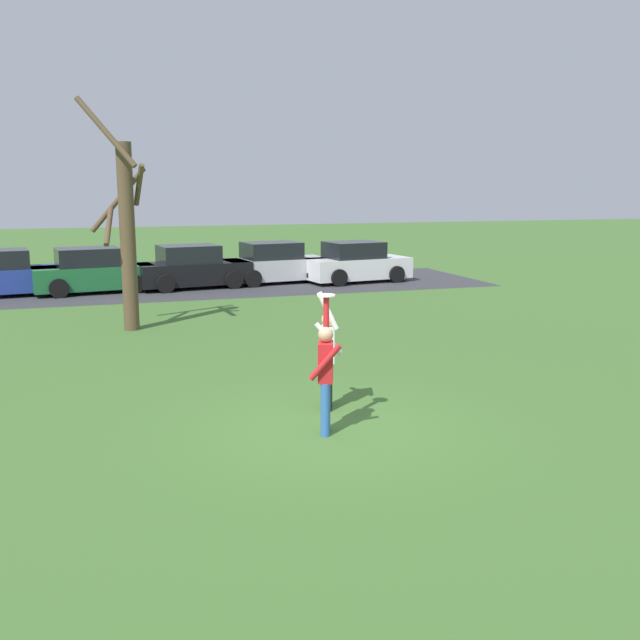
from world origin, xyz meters
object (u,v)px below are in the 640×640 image
object	(u,v)px
person_catcher	(326,371)
person_defender	(328,352)
parked_car_green	(92,272)
parked_car_white	(356,264)
parked_car_black	(192,268)
bare_tree_tall	(126,229)
parked_car_blue	(0,275)
parked_car_silver	(274,264)
frisbee_disc	(326,295)

from	to	relation	value
person_catcher	person_defender	size ratio (longest dim) A/B	1.02
parked_car_green	parked_car_white	size ratio (longest dim) A/B	1.00
parked_car_black	bare_tree_tall	size ratio (longest dim) A/B	0.73
parked_car_green	parked_car_blue	bearing A→B (deg)	170.37
parked_car_blue	parked_car_black	distance (m)	6.57
person_catcher	parked_car_black	distance (m)	16.74
person_catcher	parked_car_black	world-z (taller)	person_catcher
parked_car_blue	parked_car_silver	xyz separation A→B (m)	(9.84, 0.46, 0.00)
frisbee_disc	parked_car_black	bearing A→B (deg)	89.14
frisbee_disc	person_catcher	bearing A→B (deg)	-110.29
frisbee_disc	parked_car_green	bearing A→B (deg)	101.34
person_catcher	parked_car_white	world-z (taller)	person_catcher
person_defender	parked_car_white	xyz separation A→B (m)	(6.31, 15.32, -0.25)
parked_car_green	bare_tree_tall	xyz separation A→B (m)	(0.88, -7.44, 1.90)
parked_car_black	parked_car_silver	distance (m)	3.31
parked_car_black	parked_car_silver	size ratio (longest dim) A/B	1.00
parked_car_blue	parked_car_white	bearing A→B (deg)	-9.15
parked_car_black	bare_tree_tall	world-z (taller)	bare_tree_tall
frisbee_disc	parked_car_green	xyz separation A→B (m)	(-3.30, 16.46, -1.37)
parked_car_green	parked_car_white	world-z (taller)	same
parked_car_white	bare_tree_tall	size ratio (longest dim) A/B	0.73
person_defender	parked_car_black	distance (m)	15.59
parked_car_silver	person_defender	bearing A→B (deg)	-109.03
parked_car_green	parked_car_white	distance (m)	9.96
person_defender	parked_car_green	xyz separation A→B (m)	(-3.65, 15.52, -0.25)
person_defender	parked_car_silver	distance (m)	16.39
person_catcher	parked_car_silver	distance (m)	17.60
frisbee_disc	parked_car_green	size ratio (longest dim) A/B	0.06
parked_car_blue	bare_tree_tall	xyz separation A→B (m)	(3.90, -7.53, 1.90)
person_catcher	parked_car_blue	distance (m)	17.89
frisbee_disc	parked_car_silver	size ratio (longest dim) A/B	0.06
parked_car_green	parked_car_silver	size ratio (longest dim) A/B	1.00
parked_car_green	parked_car_black	world-z (taller)	same
person_catcher	parked_car_white	xyz separation A→B (m)	(6.74, 16.47, -0.25)
person_defender	bare_tree_tall	distance (m)	8.70
person_defender	bare_tree_tall	xyz separation A→B (m)	(-2.77, 8.08, 1.64)
parked_car_white	person_defender	bearing A→B (deg)	-120.26
parked_car_blue	parked_car_silver	bearing A→B (deg)	-5.17
person_defender	parked_car_silver	size ratio (longest dim) A/B	0.47
person_defender	frisbee_disc	world-z (taller)	frisbee_disc
parked_car_white	bare_tree_tall	distance (m)	11.77
parked_car_black	bare_tree_tall	distance (m)	8.19
frisbee_disc	parked_car_blue	world-z (taller)	frisbee_disc
bare_tree_tall	frisbee_disc	bearing A→B (deg)	-74.99
person_defender	frisbee_disc	xyz separation A→B (m)	(-0.35, -0.94, 1.11)
parked_car_black	person_catcher	bearing A→B (deg)	-98.99
parked_car_green	parked_car_black	bearing A→B (deg)	-6.79
person_catcher	parked_car_silver	world-z (taller)	person_catcher
person_catcher	bare_tree_tall	xyz separation A→B (m)	(-2.34, 9.24, 1.64)
person_defender	parked_car_green	size ratio (longest dim) A/B	0.47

